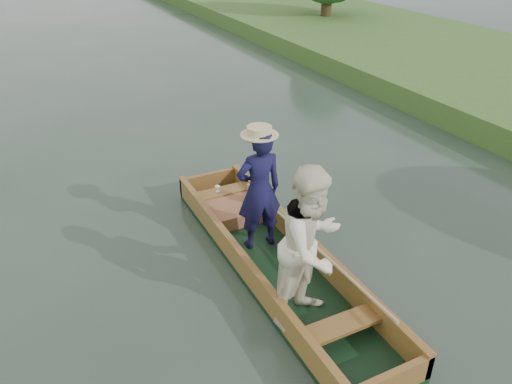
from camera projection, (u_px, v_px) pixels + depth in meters
name	position (u px, v px, depth m)	size (l,w,h in m)	color
ground	(275.00, 268.00, 7.12)	(120.00, 120.00, 0.00)	#283D30
punt	(285.00, 236.00, 6.45)	(1.28, 5.00, 2.11)	black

